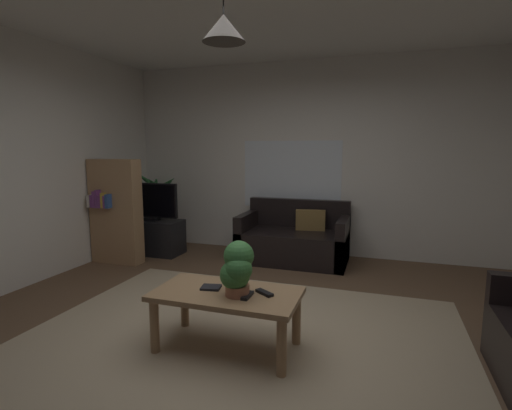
{
  "coord_description": "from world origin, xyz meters",
  "views": [
    {
      "loc": [
        1.04,
        -2.84,
        1.53
      ],
      "look_at": [
        0.0,
        0.3,
        1.05
      ],
      "focal_mm": 27.03,
      "sensor_mm": 36.0,
      "label": 1
    }
  ],
  "objects": [
    {
      "name": "floor",
      "position": [
        0.0,
        0.0,
        -0.01
      ],
      "size": [
        5.44,
        5.41,
        0.02
      ],
      "primitive_type": "cube",
      "color": "brown",
      "rests_on": "ground"
    },
    {
      "name": "remote_on_table_1",
      "position": [
        0.13,
        -0.3,
        0.47
      ],
      "size": [
        0.05,
        0.16,
        0.02
      ],
      "primitive_type": "cube",
      "rotation": [
        0.0,
        0.0,
        3.14
      ],
      "color": "black",
      "rests_on": "coffee_table"
    },
    {
      "name": "bookshelf_corner",
      "position": [
        -2.36,
        1.41,
        0.71
      ],
      "size": [
        0.7,
        0.31,
        1.4
      ],
      "color": "#A87F56",
      "rests_on": "ground"
    },
    {
      "name": "couch_under_window",
      "position": [
        -0.09,
        2.24,
        0.28
      ],
      "size": [
        1.45,
        0.82,
        0.82
      ],
      "color": "black",
      "rests_on": "ground"
    },
    {
      "name": "potted_palm_corner",
      "position": [
        -2.34,
        2.44,
        0.53
      ],
      "size": [
        0.72,
        0.9,
        1.28
      ],
      "color": "brown",
      "rests_on": "ground"
    },
    {
      "name": "remote_on_table_0",
      "position": [
        0.23,
        -0.21,
        0.47
      ],
      "size": [
        0.16,
        0.13,
        0.02
      ],
      "primitive_type": "cube",
      "rotation": [
        0.0,
        0.0,
        0.98
      ],
      "color": "black",
      "rests_on": "coffee_table"
    },
    {
      "name": "tv_stand",
      "position": [
        -2.17,
        1.96,
        0.25
      ],
      "size": [
        0.9,
        0.44,
        0.5
      ],
      "primitive_type": "cube",
      "color": "black",
      "rests_on": "ground"
    },
    {
      "name": "pendant_lamp",
      "position": [
        -0.05,
        -0.25,
        2.36
      ],
      "size": [
        0.3,
        0.3,
        0.51
      ],
      "color": "black"
    },
    {
      "name": "book_on_table_0",
      "position": [
        -0.19,
        -0.22,
        0.47
      ],
      "size": [
        0.17,
        0.14,
        0.02
      ],
      "primitive_type": "cube",
      "rotation": [
        0.0,
        0.0,
        0.18
      ],
      "color": "black",
      "rests_on": "coffee_table"
    },
    {
      "name": "coffee_table",
      "position": [
        -0.05,
        -0.25,
        0.38
      ],
      "size": [
        1.11,
        0.59,
        0.46
      ],
      "color": "#A87F56",
      "rests_on": "ground"
    },
    {
      "name": "window_pane",
      "position": [
        -0.25,
        2.71,
        1.16
      ],
      "size": [
        1.45,
        0.01,
        0.98
      ],
      "primitive_type": "cube",
      "color": "white"
    },
    {
      "name": "potted_plant_on_table",
      "position": [
        0.05,
        -0.29,
        0.67
      ],
      "size": [
        0.25,
        0.27,
        0.41
      ],
      "color": "#B77051",
      "rests_on": "coffee_table"
    },
    {
      "name": "rug",
      "position": [
        0.0,
        -0.2,
        0.0
      ],
      "size": [
        3.54,
        2.98,
        0.01
      ],
      "primitive_type": "cube",
      "color": "tan",
      "rests_on": "ground"
    },
    {
      "name": "tv",
      "position": [
        -2.17,
        1.94,
        0.78
      ],
      "size": [
        0.88,
        0.16,
        0.55
      ],
      "color": "black",
      "rests_on": "tv_stand"
    },
    {
      "name": "wall_back",
      "position": [
        0.0,
        2.74,
        1.39
      ],
      "size": [
        5.56,
        0.06,
        2.78
      ],
      "primitive_type": "cube",
      "color": "silver",
      "rests_on": "ground"
    }
  ]
}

